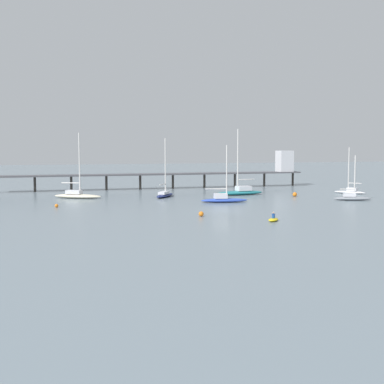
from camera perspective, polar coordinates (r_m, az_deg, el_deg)
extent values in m
plane|color=slate|center=(76.04, 3.05, -2.00)|extent=(400.00, 400.00, 0.00)
cube|color=#4C4C51|center=(114.31, -3.77, 1.90)|extent=(66.02, 3.89, 0.30)
cylinder|color=#38332D|center=(111.55, -16.33, 0.79)|extent=(0.50, 0.50, 3.00)
cylinder|color=#38332D|center=(111.81, -12.69, 0.88)|extent=(0.50, 0.50, 3.00)
cylinder|color=#38332D|center=(112.52, -9.07, 0.96)|extent=(0.50, 0.50, 3.00)
cylinder|color=#38332D|center=(113.67, -5.51, 1.04)|extent=(0.50, 0.50, 3.00)
cylinder|color=#38332D|center=(115.25, -2.04, 1.11)|extent=(0.50, 0.50, 3.00)
cylinder|color=#38332D|center=(117.24, 1.33, 1.18)|extent=(0.50, 0.50, 3.00)
cylinder|color=#38332D|center=(119.62, 4.57, 1.24)|extent=(0.50, 0.50, 3.00)
cylinder|color=#38332D|center=(122.37, 7.68, 1.29)|extent=(0.50, 0.50, 3.00)
cylinder|color=#38332D|center=(125.47, 10.64, 1.34)|extent=(0.50, 0.50, 3.00)
cube|color=silver|center=(124.31, 9.79, 3.25)|extent=(3.15, 3.15, 4.77)
ellipsoid|color=navy|center=(96.36, -2.91, -0.37)|extent=(5.43, 7.15, 0.57)
cube|color=silver|center=(95.75, -3.02, -0.09)|extent=(2.51, 2.98, 0.48)
cylinder|color=silver|center=(96.37, -2.85, 2.77)|extent=(0.21, 0.21, 9.96)
cylinder|color=silver|center=(95.13, -3.13, 0.82)|extent=(1.74, 2.59, 0.17)
ellipsoid|color=#2D4CB7|center=(87.46, 3.44, -0.88)|extent=(7.94, 3.15, 0.64)
cube|color=silver|center=(87.25, 3.05, -0.42)|extent=(2.23, 1.78, 0.81)
cylinder|color=silver|center=(87.20, 3.70, 2.15)|extent=(0.21, 0.21, 8.62)
cylinder|color=silver|center=(86.99, 2.55, 0.33)|extent=(3.56, 0.62, 0.17)
ellipsoid|color=#1E727A|center=(100.88, 5.09, -0.08)|extent=(9.54, 3.53, 0.78)
cube|color=silver|center=(101.15, 5.47, 0.40)|extent=(2.81, 2.13, 0.87)
cylinder|color=silver|center=(100.33, 4.88, 3.40)|extent=(0.23, 0.23, 11.48)
cylinder|color=silver|center=(101.27, 5.74, 1.33)|extent=(3.46, 0.49, 0.19)
ellipsoid|color=gray|center=(94.32, 16.65, -0.66)|extent=(6.48, 3.58, 0.64)
cube|color=silver|center=(94.15, 16.36, -0.31)|extent=(2.22, 1.71, 0.53)
cylinder|color=silver|center=(94.12, 16.89, 1.64)|extent=(0.20, 0.20, 6.94)
cylinder|color=silver|center=(93.97, 16.15, 0.29)|extent=(2.34, 0.93, 0.16)
ellipsoid|color=beige|center=(95.85, -12.03, -0.44)|extent=(8.60, 6.21, 0.76)
cube|color=silver|center=(96.09, -12.41, 0.00)|extent=(3.04, 2.61, 0.67)
cylinder|color=silver|center=(95.31, -11.85, 2.98)|extent=(0.22, 0.22, 10.67)
cylinder|color=silver|center=(96.22, -12.74, 0.95)|extent=(3.06, 1.88, 0.18)
ellipsoid|color=white|center=(107.51, 16.39, -0.02)|extent=(5.02, 5.92, 0.53)
cube|color=silver|center=(107.29, 16.64, 0.28)|extent=(2.09, 2.23, 0.64)
cylinder|color=silver|center=(107.34, 16.29, 2.36)|extent=(0.19, 0.19, 8.39)
cylinder|color=silver|center=(107.04, 16.90, 0.90)|extent=(1.65, 2.15, 0.15)
ellipsoid|color=yellow|center=(66.27, 8.63, -2.92)|extent=(2.32, 2.49, 0.35)
cylinder|color=navy|center=(66.21, 8.63, -2.53)|extent=(0.51, 0.51, 0.55)
sphere|color=tan|center=(66.16, 8.64, -2.19)|extent=(0.24, 0.24, 0.24)
sphere|color=orange|center=(82.36, -14.18, -1.42)|extent=(0.53, 0.53, 0.53)
sphere|color=orange|center=(98.93, 10.85, -0.25)|extent=(0.78, 0.78, 0.78)
sphere|color=orange|center=(69.82, 0.98, -2.34)|extent=(0.66, 0.66, 0.66)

